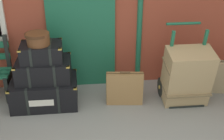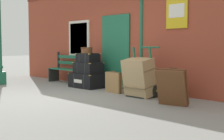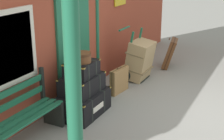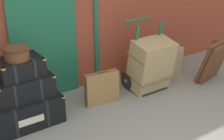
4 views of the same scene
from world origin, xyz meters
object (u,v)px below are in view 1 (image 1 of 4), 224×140
(steamer_trunk_top, at_px, (42,52))
(suitcase_beige, at_px, (223,77))
(porters_trolley, at_px, (182,82))
(large_brown_trunk, at_px, (187,76))
(steamer_trunk_base, at_px, (45,92))
(steamer_trunk_middle, at_px, (44,70))
(round_hatbox, at_px, (38,38))
(suitcase_oxblood, at_px, (125,89))

(steamer_trunk_top, bearing_deg, suitcase_beige, 1.02)
(porters_trolley, bearing_deg, large_brown_trunk, -90.00)
(steamer_trunk_base, distance_m, steamer_trunk_middle, 0.37)
(steamer_trunk_middle, height_order, steamer_trunk_top, steamer_trunk_top)
(steamer_trunk_top, xyz_separation_m, suitcase_beige, (2.91, 0.05, -0.60))
(steamer_trunk_base, height_order, steamer_trunk_top, steamer_trunk_top)
(steamer_trunk_middle, bearing_deg, steamer_trunk_top, -124.10)
(steamer_trunk_base, height_order, round_hatbox, round_hatbox)
(round_hatbox, relative_size, porters_trolley, 0.29)
(suitcase_oxblood, bearing_deg, round_hatbox, 174.21)
(large_brown_trunk, height_order, suitcase_oxblood, large_brown_trunk)
(suitcase_oxblood, relative_size, suitcase_beige, 0.99)
(steamer_trunk_middle, height_order, suitcase_oxblood, steamer_trunk_middle)
(porters_trolley, height_order, suitcase_oxblood, porters_trolley)
(steamer_trunk_middle, xyz_separation_m, suitcase_oxblood, (1.22, -0.16, -0.31))
(steamer_trunk_top, bearing_deg, steamer_trunk_base, -126.37)
(steamer_trunk_base, height_order, suitcase_beige, suitcase_beige)
(steamer_trunk_top, relative_size, suitcase_beige, 1.07)
(steamer_trunk_middle, distance_m, suitcase_oxblood, 1.27)
(large_brown_trunk, bearing_deg, porters_trolley, 90.00)
(steamer_trunk_base, bearing_deg, round_hatbox, -163.76)
(steamer_trunk_base, relative_size, round_hatbox, 2.92)
(round_hatbox, xyz_separation_m, suitcase_oxblood, (1.25, -0.13, -0.84))
(steamer_trunk_base, distance_m, round_hatbox, 0.89)
(steamer_trunk_base, xyz_separation_m, round_hatbox, (-0.01, -0.00, 0.89))
(steamer_trunk_middle, bearing_deg, round_hatbox, -133.86)
(steamer_trunk_base, bearing_deg, large_brown_trunk, -5.27)
(porters_trolley, xyz_separation_m, suitcase_oxblood, (-0.95, -0.10, -0.01))
(porters_trolley, xyz_separation_m, suitcase_beige, (0.74, 0.10, 0.00))
(steamer_trunk_base, bearing_deg, porters_trolley, -0.73)
(steamer_trunk_base, bearing_deg, steamer_trunk_top, 53.63)
(steamer_trunk_middle, bearing_deg, porters_trolley, -1.45)
(steamer_trunk_base, bearing_deg, suitcase_oxblood, -5.95)
(round_hatbox, distance_m, porters_trolley, 2.35)
(steamer_trunk_base, height_order, steamer_trunk_middle, steamer_trunk_middle)
(steamer_trunk_base, relative_size, large_brown_trunk, 1.08)
(steamer_trunk_top, distance_m, suitcase_beige, 2.97)
(steamer_trunk_top, relative_size, suitcase_oxblood, 1.08)
(porters_trolley, bearing_deg, suitcase_beige, 7.85)
(steamer_trunk_base, relative_size, porters_trolley, 0.85)
(steamer_trunk_middle, relative_size, suitcase_oxblood, 1.42)
(steamer_trunk_base, xyz_separation_m, porters_trolley, (2.19, -0.03, 0.06))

